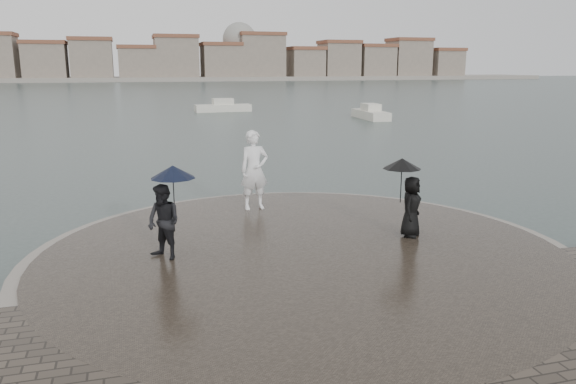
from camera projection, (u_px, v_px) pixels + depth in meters
name	position (u px, v px, depth m)	size (l,w,h in m)	color
ground	(365.00, 333.00, 9.63)	(400.00, 400.00, 0.00)	#2B3835
kerb_ring	(304.00, 259.00, 12.88)	(12.50, 12.50, 0.32)	gray
quay_tip	(304.00, 258.00, 12.87)	(11.90, 11.90, 0.36)	#2D261E
statue	(254.00, 170.00, 16.33)	(0.84, 0.55, 2.31)	white
visitor_left	(166.00, 210.00, 12.11)	(1.24, 1.09, 2.04)	black
visitor_right	(408.00, 194.00, 13.69)	(1.14, 1.00, 1.95)	black
far_skyline	(114.00, 61.00, 157.38)	(260.00, 20.00, 37.00)	gray
boats	(187.00, 114.00, 48.58)	(38.18, 14.75, 1.50)	silver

